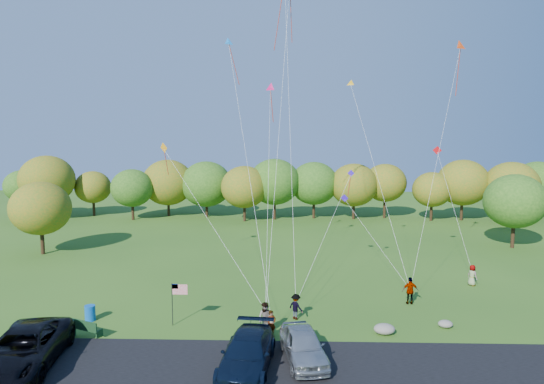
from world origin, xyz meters
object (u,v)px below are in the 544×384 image
(flyer_a, at_px, (272,324))
(flyer_e, at_px, (472,275))
(minivan_dark, at_px, (24,349))
(minivan_navy, at_px, (247,354))
(park_bench, at_px, (85,328))
(trash_barrel, at_px, (90,313))
(minivan_silver, at_px, (303,345))
(flyer_d, at_px, (410,291))
(flyer_c, at_px, (296,307))
(flyer_b, at_px, (265,319))

(flyer_a, bearing_deg, flyer_e, -4.07)
(minivan_dark, height_order, minivan_navy, minivan_dark)
(park_bench, bearing_deg, trash_barrel, 129.69)
(minivan_navy, relative_size, minivan_silver, 1.20)
(flyer_d, bearing_deg, park_bench, 16.42)
(flyer_c, relative_size, park_bench, 0.88)
(minivan_silver, distance_m, flyer_d, 11.36)
(flyer_b, relative_size, flyer_e, 1.20)
(flyer_c, distance_m, flyer_e, 15.21)
(flyer_a, bearing_deg, minivan_navy, -142.32)
(flyer_d, xyz_separation_m, flyer_e, (5.70, 4.22, -0.13))
(flyer_c, xyz_separation_m, flyer_d, (7.73, 2.92, 0.13))
(minivan_silver, bearing_deg, flyer_d, 38.43)
(park_bench, distance_m, trash_barrel, 2.63)
(flyer_c, relative_size, flyer_d, 0.86)
(flyer_a, relative_size, flyer_c, 0.97)
(minivan_silver, height_order, flyer_e, minivan_silver)
(flyer_d, xyz_separation_m, trash_barrel, (-20.36, -3.55, -0.45))
(flyer_b, relative_size, trash_barrel, 2.00)
(minivan_silver, relative_size, flyer_c, 2.97)
(minivan_dark, height_order, flyer_c, minivan_dark)
(flyer_b, distance_m, flyer_e, 17.99)
(minivan_dark, height_order, flyer_b, minivan_dark)
(flyer_a, bearing_deg, flyer_d, -6.05)
(park_bench, bearing_deg, flyer_e, 45.67)
(minivan_dark, xyz_separation_m, trash_barrel, (0.74, 6.15, -0.53))
(minivan_silver, xyz_separation_m, trash_barrel, (-12.90, 5.02, -0.39))
(flyer_d, bearing_deg, trash_barrel, 9.12)
(flyer_e, bearing_deg, minivan_dark, 86.40)
(minivan_dark, xyz_separation_m, flyer_a, (11.94, 4.08, -0.23))
(minivan_silver, relative_size, trash_barrel, 4.98)
(minivan_dark, relative_size, trash_barrel, 7.14)
(flyer_b, xyz_separation_m, trash_barrel, (-10.85, 1.83, -0.48))
(park_bench, bearing_deg, minivan_navy, 2.89)
(flyer_a, distance_m, flyer_e, 17.82)
(minivan_dark, xyz_separation_m, minivan_navy, (10.89, 0.07, -0.12))
(flyer_e, bearing_deg, flyer_c, 86.94)
(flyer_e, distance_m, trash_barrel, 27.19)
(flyer_d, height_order, trash_barrel, flyer_d)
(flyer_b, bearing_deg, flyer_c, 87.51)
(minivan_navy, bearing_deg, minivan_dark, -174.18)
(flyer_a, bearing_deg, trash_barrel, 131.93)
(minivan_silver, relative_size, park_bench, 2.60)
(minivan_navy, distance_m, flyer_d, 14.03)
(flyer_a, relative_size, flyer_e, 0.97)
(flyer_c, bearing_deg, flyer_d, -118.88)
(flyer_c, bearing_deg, minivan_navy, 110.23)
(minivan_navy, distance_m, flyer_b, 4.30)
(minivan_silver, height_order, flyer_d, flyer_d)
(park_bench, bearing_deg, flyer_b, 27.46)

